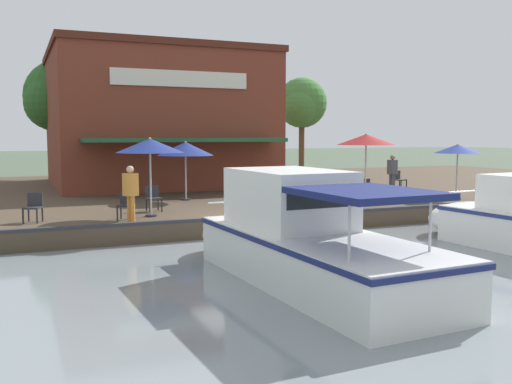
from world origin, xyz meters
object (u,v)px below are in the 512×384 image
at_px(patio_umbrella_near_quay_edge, 366,140).
at_px(patio_umbrella_back_row, 150,146).
at_px(person_mid_patio, 131,187).
at_px(cafe_chair_mid_patio, 366,189).
at_px(patio_umbrella_mid_patio_left, 458,149).
at_px(cafe_chair_back_row_seat, 33,206).
at_px(cafe_chair_under_first_umbrella, 153,197).
at_px(tree_downstream_bank, 59,99).
at_px(cafe_chair_facing_river, 126,204).
at_px(tree_behind_restaurant, 301,104).
at_px(motorboat_fourth_along, 297,239).
at_px(patio_umbrella_mid_patio_right, 185,149).
at_px(cafe_chair_beside_entrance, 399,179).
at_px(person_near_entrance, 392,169).
at_px(waterfront_restaurant, 155,119).

xyz_separation_m(patio_umbrella_near_quay_edge, patio_umbrella_back_row, (0.34, -8.01, -0.16)).
bearing_deg(person_mid_patio, cafe_chair_mid_patio, 102.15).
distance_m(patio_umbrella_mid_patio_left, cafe_chair_back_row_seat, 15.48).
distance_m(cafe_chair_under_first_umbrella, tree_downstream_bank, 16.71).
distance_m(cafe_chair_facing_river, cafe_chair_back_row_seat, 2.60).
bearing_deg(tree_behind_restaurant, patio_umbrella_back_row, -39.11).
relative_size(motorboat_fourth_along, tree_behind_restaurant, 1.23).
bearing_deg(cafe_chair_mid_patio, patio_umbrella_mid_patio_right, -116.30).
distance_m(cafe_chair_beside_entrance, motorboat_fourth_along, 15.75).
bearing_deg(cafe_chair_facing_river, cafe_chair_mid_patio, 97.62).
distance_m(patio_umbrella_near_quay_edge, cafe_chair_facing_river, 9.05).
bearing_deg(tree_behind_restaurant, cafe_chair_mid_patio, -19.43).
bearing_deg(patio_umbrella_mid_patio_right, tree_downstream_bank, -165.07).
xyz_separation_m(patio_umbrella_back_row, cafe_chair_beside_entrance, (-4.61, 12.74, -1.69)).
bearing_deg(tree_behind_restaurant, patio_umbrella_mid_patio_right, -41.44).
bearing_deg(cafe_chair_beside_entrance, cafe_chair_facing_river, -69.84).
height_order(cafe_chair_mid_patio, person_mid_patio, person_mid_patio).
bearing_deg(tree_downstream_bank, patio_umbrella_mid_patio_left, 37.81).
xyz_separation_m(cafe_chair_beside_entrance, person_near_entrance, (1.25, -1.31, 0.56)).
relative_size(patio_umbrella_mid_patio_left, tree_behind_restaurant, 0.34).
bearing_deg(patio_umbrella_near_quay_edge, tree_behind_restaurant, 159.92).
bearing_deg(waterfront_restaurant, cafe_chair_under_first_umbrella, -13.58).
bearing_deg(cafe_chair_mid_patio, tree_behind_restaurant, 160.57).
height_order(person_mid_patio, motorboat_fourth_along, motorboat_fourth_along).
distance_m(cafe_chair_beside_entrance, cafe_chair_under_first_umbrella, 12.85).
bearing_deg(cafe_chair_under_first_umbrella, waterfront_restaurant, 166.42).
xyz_separation_m(cafe_chair_mid_patio, motorboat_fourth_along, (7.45, -6.75, -0.18)).
bearing_deg(cafe_chair_mid_patio, patio_umbrella_near_quay_edge, -37.76).
xyz_separation_m(waterfront_restaurant, person_near_entrance, (8.68, 8.47, -2.31)).
bearing_deg(patio_umbrella_near_quay_edge, motorboat_fourth_along, -42.51).
xyz_separation_m(patio_umbrella_near_quay_edge, tree_behind_restaurant, (-17.28, 6.32, 2.28)).
xyz_separation_m(cafe_chair_under_first_umbrella, tree_downstream_bank, (-16.11, -1.69, 4.11)).
relative_size(cafe_chair_beside_entrance, person_near_entrance, 0.51).
relative_size(cafe_chair_under_first_umbrella, tree_behind_restaurant, 0.13).
height_order(cafe_chair_facing_river, cafe_chair_under_first_umbrella, same).
bearing_deg(person_near_entrance, cafe_chair_facing_river, -73.04).
xyz_separation_m(cafe_chair_facing_river, cafe_chair_back_row_seat, (-0.55, -2.55, 0.00)).
xyz_separation_m(patio_umbrella_near_quay_edge, tree_downstream_bank, (-16.99, -9.35, 2.25)).
relative_size(cafe_chair_facing_river, motorboat_fourth_along, 0.11).
relative_size(cafe_chair_under_first_umbrella, tree_downstream_bank, 0.12).
bearing_deg(person_mid_patio, motorboat_fourth_along, 24.49).
height_order(patio_umbrella_near_quay_edge, patio_umbrella_mid_patio_right, patio_umbrella_near_quay_edge).
bearing_deg(patio_umbrella_mid_patio_right, motorboat_fourth_along, -3.09).
height_order(patio_umbrella_mid_patio_right, cafe_chair_facing_river, patio_umbrella_mid_patio_right).
height_order(patio_umbrella_mid_patio_right, tree_downstream_bank, tree_downstream_bank).
xyz_separation_m(waterfront_restaurant, patio_umbrella_mid_patio_left, (11.97, 9.09, -1.37)).
height_order(cafe_chair_mid_patio, cafe_chair_beside_entrance, same).
xyz_separation_m(cafe_chair_mid_patio, cafe_chair_back_row_seat, (0.69, -11.78, 0.00)).
relative_size(patio_umbrella_mid_patio_right, person_mid_patio, 1.40).
bearing_deg(patio_umbrella_near_quay_edge, cafe_chair_facing_river, -85.41).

